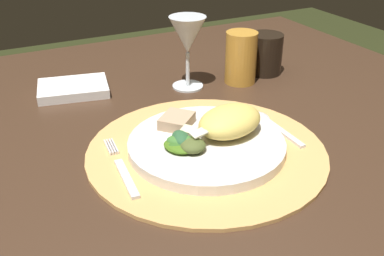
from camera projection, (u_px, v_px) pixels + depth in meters
dining_table at (157, 198)px, 0.86m from camera, size 1.32×1.04×0.75m
placemat at (206, 151)px, 0.72m from camera, size 0.38×0.38×0.01m
dinner_plate at (206, 145)px, 0.71m from camera, size 0.25×0.25×0.02m
pasta_serving at (230, 121)px, 0.72m from camera, size 0.13×0.11×0.04m
salad_greens at (184, 143)px, 0.68m from camera, size 0.07×0.07×0.03m
bread_piece at (177, 121)px, 0.75m from camera, size 0.07×0.07×0.02m
fork at (122, 169)px, 0.66m from camera, size 0.03×0.17×0.00m
spoon at (270, 123)px, 0.79m from camera, size 0.02×0.14×0.01m
napkin at (73, 88)px, 0.92m from camera, size 0.15×0.13×0.02m
wine_glass at (188, 37)px, 0.90m from camera, size 0.07×0.07×0.15m
amber_tumbler at (241, 58)px, 0.95m from camera, size 0.07×0.07×0.11m
dark_tumbler at (265, 54)px, 1.00m from camera, size 0.08×0.08×0.09m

